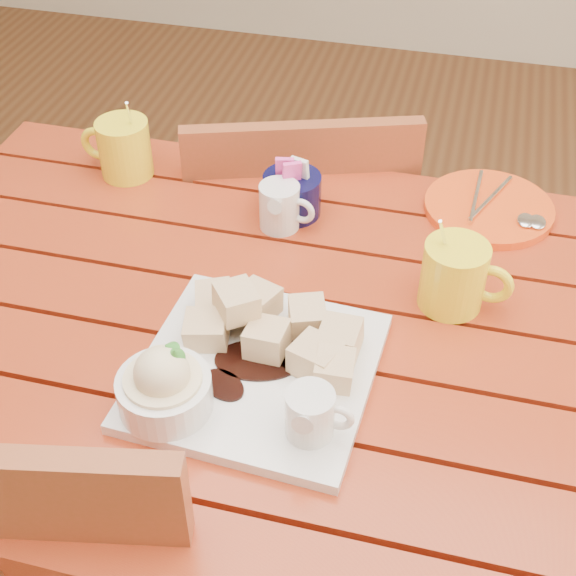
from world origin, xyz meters
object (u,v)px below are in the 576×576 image
(orange_saucer, at_px, (490,208))
(chair_far, at_px, (296,263))
(dessert_plate, at_px, (239,366))
(table, at_px, (292,380))
(coffee_mug_right, at_px, (456,275))
(coffee_mug_left, at_px, (123,147))

(orange_saucer, xyz_separation_m, chair_far, (-0.34, 0.14, -0.29))
(dessert_plate, bearing_deg, orange_saucer, 58.06)
(dessert_plate, height_order, chair_far, dessert_plate)
(table, bearing_deg, orange_saucer, 53.85)
(coffee_mug_right, bearing_deg, dessert_plate, -132.07)
(dessert_plate, relative_size, coffee_mug_right, 2.04)
(coffee_mug_left, height_order, chair_far, coffee_mug_left)
(table, xyz_separation_m, coffee_mug_left, (-0.35, 0.28, 0.16))
(coffee_mug_right, bearing_deg, coffee_mug_left, 167.10)
(table, height_order, chair_far, chair_far)
(table, distance_m, orange_saucer, 0.41)
(dessert_plate, distance_m, orange_saucer, 0.51)
(chair_far, bearing_deg, coffee_mug_left, 16.43)
(table, distance_m, dessert_plate, 0.18)
(coffee_mug_left, bearing_deg, table, -35.55)
(table, height_order, dessert_plate, dessert_plate)
(dessert_plate, bearing_deg, table, 71.94)
(chair_far, bearing_deg, dessert_plate, 78.04)
(dessert_plate, distance_m, coffee_mug_left, 0.51)
(coffee_mug_right, bearing_deg, chair_far, 135.97)
(dessert_plate, xyz_separation_m, orange_saucer, (0.27, 0.44, -0.02))
(coffee_mug_right, height_order, orange_saucer, coffee_mug_right)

